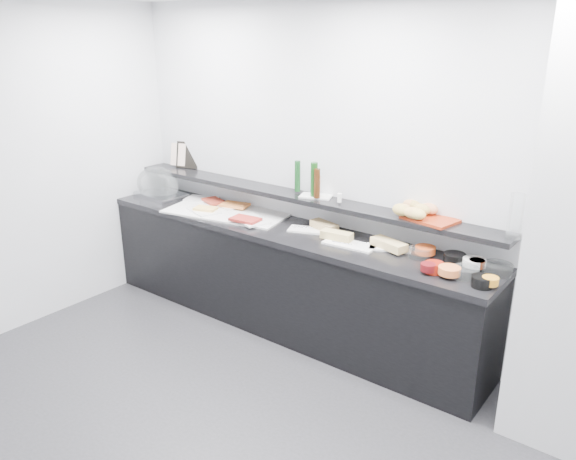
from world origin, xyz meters
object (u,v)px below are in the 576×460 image
Objects in this scene: cloche_base at (161,195)px; bread_tray at (430,219)px; condiment_tray at (316,196)px; carafe at (516,216)px; framed_print at (188,155)px; sandwich_plate_mid at (350,244)px.

bread_tray is (2.71, 0.19, 0.24)m from cloche_base.
carafe reaches higher than condiment_tray.
framed_print is 2.62m from bread_tray.
framed_print is 0.87× the size of carafe.
condiment_tray is at bearing -169.41° from bread_tray.
condiment_tray is (1.61, -0.09, -0.12)m from framed_print.
bread_tray reaches higher than cloche_base.
sandwich_plate_mid is 1.34× the size of carafe.
framed_print is at bearing 177.91° from carafe.
cloche_base is 1.85× the size of framed_print.
carafe reaches higher than sandwich_plate_mid.
cloche_base is at bearing -164.80° from bread_tray.
bread_tray is 0.60m from carafe.
cloche_base is 0.47m from framed_print.
framed_print is 1.62m from condiment_tray.
framed_print is at bearing -170.99° from bread_tray.
bread_tray is (2.61, -0.10, -0.12)m from framed_print.
sandwich_plate_mid is at bearing -45.59° from condiment_tray.
framed_print is (-2.08, 0.31, 0.37)m from sandwich_plate_mid.
cloche_base is 1.74m from condiment_tray.
cloche_base is 3.32m from carafe.
condiment_tray is (-0.47, 0.23, 0.25)m from sandwich_plate_mid.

